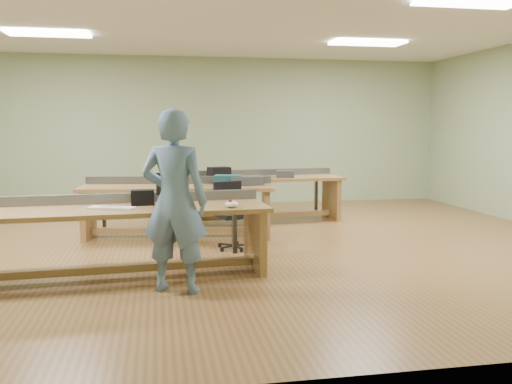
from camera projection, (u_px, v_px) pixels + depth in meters
floor at (230, 245)px, 7.35m from camera, size 10.00×10.00×0.00m
ceiling at (229, 18)px, 6.99m from camera, size 10.00×10.00×0.00m
wall_back at (204, 132)px, 11.07m from camera, size 10.00×0.04×3.00m
wall_front at (317, 143)px, 3.26m from camera, size 10.00×0.04×3.00m
fluor_panels at (229, 20)px, 6.99m from camera, size 6.20×3.50×0.03m
workbench_front at (116, 225)px, 5.73m from camera, size 3.26×1.07×0.86m
workbench_mid at (178, 199)px, 7.85m from camera, size 2.83×1.10×0.86m
workbench_back at (257, 189)px, 9.15m from camera, size 2.95×1.03×0.86m
person at (175, 201)px, 5.18m from camera, size 0.75×0.62×1.77m
laptop_base at (172, 206)px, 5.74m from camera, size 0.32×0.27×0.03m
laptop_screen at (170, 184)px, 5.82m from camera, size 0.30×0.03×0.24m
keyboard at (112, 208)px, 5.58m from camera, size 0.50×0.32×0.03m
trackball_mouse at (232, 204)px, 5.72m from camera, size 0.20×0.21×0.07m
camera_bag at (143, 197)px, 5.89m from camera, size 0.25×0.16×0.17m
task_chair at (233, 224)px, 7.12m from camera, size 0.59×0.59×0.88m
parts_bin_teal at (228, 180)px, 7.96m from camera, size 0.46×0.38×0.14m
parts_bin_grey at (245, 181)px, 7.93m from camera, size 0.51×0.37×0.13m
mug at (180, 183)px, 7.77m from camera, size 0.11×0.11×0.09m
drinks_can at (170, 181)px, 7.83m from camera, size 0.09×0.09×0.12m
storage_box_back at (219, 173)px, 8.86m from camera, size 0.39×0.33×0.19m
tray_back at (285, 174)px, 9.08m from camera, size 0.33×0.26×0.12m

